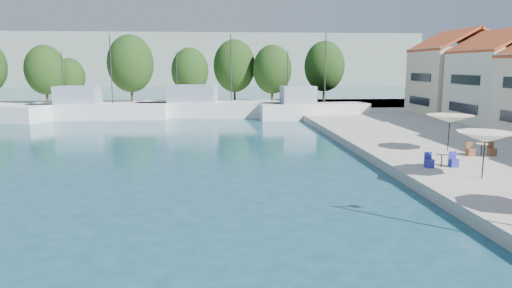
{
  "coord_description": "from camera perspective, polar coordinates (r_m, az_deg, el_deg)",
  "views": [
    {
      "loc": [
        -3.66,
        -0.17,
        6.13
      ],
      "look_at": [
        -1.46,
        26.0,
        1.61
      ],
      "focal_mm": 32.0,
      "sensor_mm": 36.0,
      "label": 1
    }
  ],
  "objects": [
    {
      "name": "umbrella_cream",
      "position": [
        32.18,
        23.08,
        2.91
      ],
      "size": [
        3.07,
        3.07,
        2.38
      ],
      "color": "black",
      "rests_on": "quay_right"
    },
    {
      "name": "hill_west",
      "position": [
        162.33,
        -14.38,
        10.13
      ],
      "size": [
        180.0,
        40.0,
        16.0
      ],
      "primitive_type": "cube",
      "color": "gray",
      "rests_on": "ground"
    },
    {
      "name": "cafe_table_03",
      "position": [
        31.63,
        26.33,
        -0.8
      ],
      "size": [
        1.82,
        0.7,
        0.76
      ],
      "color": "black",
      "rests_on": "quay_right"
    },
    {
      "name": "trawler_02",
      "position": [
        56.64,
        -19.38,
        4.09
      ],
      "size": [
        16.05,
        4.89,
        10.2
      ],
      "rotation": [
        0.0,
        0.0,
        -0.05
      ],
      "color": "white",
      "rests_on": "ground"
    },
    {
      "name": "building_05",
      "position": [
        50.44,
        28.72,
        7.6
      ],
      "size": [
        8.4,
        8.8,
        9.7
      ],
      "color": "silver",
      "rests_on": "quay_right"
    },
    {
      "name": "trawler_04",
      "position": [
        53.63,
        6.89,
        4.29
      ],
      "size": [
        12.95,
        4.36,
        10.2
      ],
      "rotation": [
        0.0,
        0.0,
        0.08
      ],
      "color": "silver",
      "rests_on": "ground"
    },
    {
      "name": "tree_04",
      "position": [
        71.38,
        -15.41,
        9.67
      ],
      "size": [
        6.82,
        6.82,
        10.1
      ],
      "color": "#3F2B19",
      "rests_on": "quay_far"
    },
    {
      "name": "quay_far",
      "position": [
        67.56,
        -8.51,
        4.72
      ],
      "size": [
        90.0,
        16.0,
        0.6
      ],
      "primitive_type": "cube",
      "color": "#AEA59D",
      "rests_on": "ground"
    },
    {
      "name": "tree_02",
      "position": [
        73.6,
        -24.85,
        8.4
      ],
      "size": [
        5.74,
        5.74,
        8.5
      ],
      "color": "#3F2B19",
      "rests_on": "quay_far"
    },
    {
      "name": "building_06",
      "position": [
        58.17,
        23.84,
        8.33
      ],
      "size": [
        9.0,
        8.8,
        10.2
      ],
      "color": "beige",
      "rests_on": "quay_right"
    },
    {
      "name": "tree_07",
      "position": [
        69.07,
        2.05,
        9.31
      ],
      "size": [
        5.82,
        5.82,
        8.62
      ],
      "color": "#3F2B19",
      "rests_on": "quay_far"
    },
    {
      "name": "tree_06",
      "position": [
        71.21,
        -2.71,
        9.74
      ],
      "size": [
        6.44,
        6.44,
        9.53
      ],
      "color": "#3F2B19",
      "rests_on": "quay_far"
    },
    {
      "name": "tree_03",
      "position": [
        75.37,
        -22.25,
        7.78
      ],
      "size": [
        4.51,
        4.51,
        6.67
      ],
      "color": "#3F2B19",
      "rests_on": "quay_far"
    },
    {
      "name": "tree_05",
      "position": [
        69.98,
        -8.27,
        9.03
      ],
      "size": [
        5.55,
        5.55,
        8.21
      ],
      "color": "#3F2B19",
      "rests_on": "quay_far"
    },
    {
      "name": "hill_east",
      "position": [
        185.39,
        8.93,
        9.62
      ],
      "size": [
        140.0,
        40.0,
        12.0
      ],
      "primitive_type": "cube",
      "color": "gray",
      "rests_on": "ground"
    },
    {
      "name": "tree_08",
      "position": [
        73.86,
        8.55,
        9.58
      ],
      "size": [
        6.35,
        6.35,
        9.4
      ],
      "color": "#3F2B19",
      "rests_on": "quay_far"
    },
    {
      "name": "cafe_table_02",
      "position": [
        27.14,
        22.17,
        -2.11
      ],
      "size": [
        1.82,
        0.7,
        0.76
      ],
      "color": "black",
      "rests_on": "quay_right"
    },
    {
      "name": "umbrella_white",
      "position": [
        25.03,
        26.74,
        0.78
      ],
      "size": [
        2.83,
        2.83,
        2.33
      ],
      "color": "black",
      "rests_on": "quay_right"
    },
    {
      "name": "trawler_03",
      "position": [
        55.96,
        -5.53,
        4.54
      ],
      "size": [
        19.32,
        7.4,
        10.2
      ],
      "rotation": [
        0.0,
        0.0,
        -0.14
      ],
      "color": "white",
      "rests_on": "ground"
    }
  ]
}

